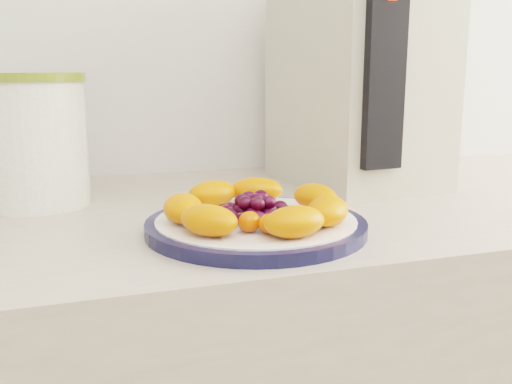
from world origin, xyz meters
name	(u,v)px	position (x,y,z in m)	size (l,w,h in m)	color
plate_rim	(256,226)	(-0.01, 1.05, 0.91)	(0.27, 0.27, 0.01)	#121535
plate_face	(256,225)	(-0.01, 1.05, 0.91)	(0.24, 0.24, 0.02)	white
canister	(34,144)	(-0.27, 1.29, 0.99)	(0.15, 0.15, 0.18)	#55701E
canister_lid	(28,77)	(-0.27, 1.29, 1.08)	(0.15, 0.15, 0.01)	olive
appliance_body	(356,77)	(0.25, 1.30, 1.08)	(0.21, 0.29, 0.36)	#BCB69F
appliance_panel	(384,75)	(0.21, 1.15, 1.09)	(0.06, 0.02, 0.27)	black
fruit_plate	(258,207)	(-0.01, 1.05, 0.93)	(0.23, 0.23, 0.03)	#ED5507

